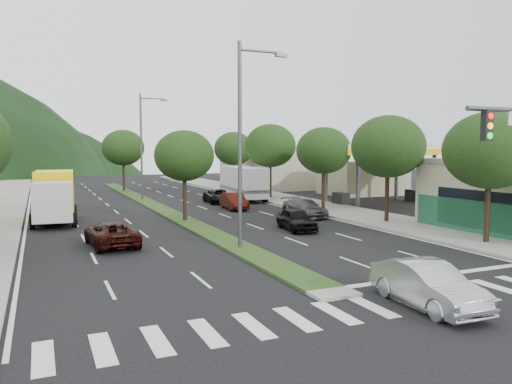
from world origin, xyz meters
name	(u,v)px	position (x,y,z in m)	size (l,w,h in m)	color
ground	(326,292)	(0.00, 0.00, 0.00)	(160.00, 160.00, 0.00)	black
sidewalk_right	(299,202)	(12.50, 25.00, 0.07)	(5.00, 90.00, 0.15)	gray
median	(154,205)	(0.00, 28.00, 0.06)	(1.60, 56.00, 0.12)	#233D16
crosswalk	(361,309)	(0.00, -2.00, 0.01)	(19.00, 2.20, 0.01)	silver
gas_canopy	(380,152)	(19.00, 22.00, 4.65)	(12.20, 8.20, 5.25)	silver
bldg_right_far	(277,166)	(19.50, 44.00, 2.60)	(10.00, 16.00, 5.20)	#B1AC8D
tree_r_a	(490,150)	(12.00, 4.00, 4.82)	(4.60, 4.60, 6.63)	black
tree_r_b	(388,147)	(12.00, 12.00, 5.04)	(4.80, 4.80, 6.94)	black
tree_r_c	(324,151)	(12.00, 20.00, 4.75)	(4.40, 4.40, 6.48)	black
tree_r_d	(270,146)	(12.00, 30.00, 5.18)	(5.00, 5.00, 7.17)	black
tree_r_e	(234,149)	(12.00, 40.00, 4.89)	(4.60, 4.60, 6.71)	black
tree_med_near	(184,156)	(0.00, 18.00, 4.43)	(4.00, 4.00, 6.02)	black
tree_med_far	(123,148)	(0.00, 44.00, 5.01)	(4.80, 4.80, 6.94)	black
streetlight_near	(244,135)	(0.21, 8.00, 5.58)	(2.60, 0.25, 10.00)	#47494C
streetlight_mid	(143,141)	(0.21, 33.00, 5.58)	(2.60, 0.25, 10.00)	#47494C
sedan_silver	(427,285)	(2.02, -2.65, 0.70)	(1.49, 4.27, 1.41)	#AFB2B7
suv_maroon	(111,234)	(-5.68, 11.29, 0.64)	(2.13, 4.63, 1.29)	black
car_queue_a	(297,219)	(5.23, 11.90, 0.66)	(1.56, 3.89, 1.32)	black
car_queue_b	(305,208)	(8.58, 16.90, 0.65)	(1.82, 4.47, 1.30)	#47464B
car_queue_c	(234,201)	(5.50, 23.10, 0.67)	(1.41, 4.04, 1.33)	#430F0B
car_queue_d	(218,196)	(5.87, 28.10, 0.61)	(2.03, 4.40, 1.22)	black
box_truck	(54,198)	(-8.04, 21.16, 1.61)	(3.05, 7.04, 3.40)	silver
motorhome	(243,182)	(9.00, 29.70, 1.68)	(3.10, 8.36, 3.15)	silver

